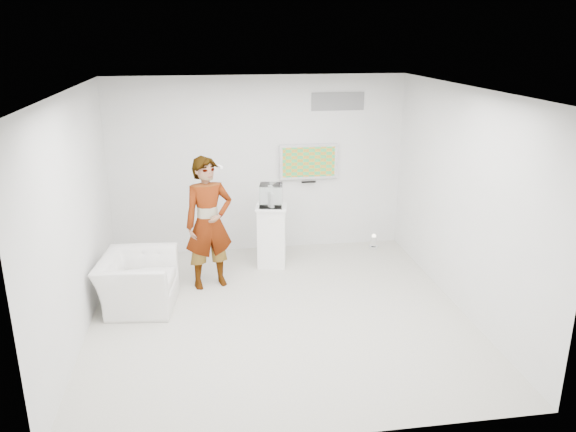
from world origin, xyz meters
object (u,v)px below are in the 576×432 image
object	(u,v)px
person	(209,223)
pedestal	(272,236)
floor_uplight	(374,242)
armchair	(138,281)
tv	(308,161)

from	to	relation	value
person	pedestal	distance (m)	1.29
floor_uplight	armchair	bearing A→B (deg)	-157.61
floor_uplight	pedestal	bearing A→B (deg)	-167.00
tv	person	bearing A→B (deg)	-141.61
tv	person	size ratio (longest dim) A/B	0.51
pedestal	floor_uplight	xyz separation A→B (m)	(1.87, 0.43, -0.37)
person	armchair	bearing A→B (deg)	-168.19
person	floor_uplight	bearing A→B (deg)	4.71
tv	floor_uplight	xyz separation A→B (m)	(1.13, -0.31, -1.42)
person	tv	bearing A→B (deg)	22.63
tv	person	world-z (taller)	person
armchair	person	bearing A→B (deg)	-55.92
person	pedestal	bearing A→B (deg)	16.80
person	floor_uplight	distance (m)	3.19
pedestal	person	bearing A→B (deg)	-147.45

